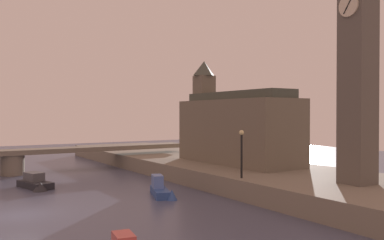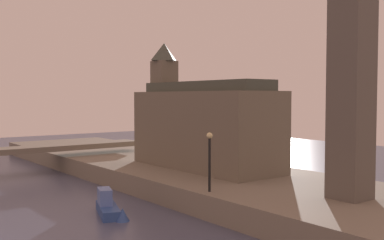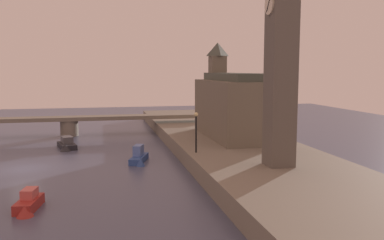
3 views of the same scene
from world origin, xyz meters
name	(u,v)px [view 1 (image 1 of 3)]	position (x,y,z in m)	size (l,w,h in m)	color
ground_plane	(20,215)	(0.00, 0.00, 0.00)	(120.00, 120.00, 0.00)	#474C66
far_embankment	(263,177)	(0.00, 20.00, 0.75)	(70.00, 12.00, 1.50)	slate
clock_tower	(358,52)	(9.55, 19.83, 10.44)	(2.13, 2.18, 17.28)	#5B544C
parliament_hall	(235,127)	(-4.59, 20.51, 4.94)	(13.46, 5.16, 10.46)	#6B6051
bridge_span	(6,157)	(-18.27, 1.96, 1.90)	(2.57, 34.96, 2.58)	slate
streetlamp	(242,148)	(3.35, 14.82, 3.74)	(0.36, 0.36, 3.55)	black
boat_tour_blue	(162,190)	(-0.40, 10.14, 0.49)	(4.31, 2.21, 1.68)	#2D4C93
boat_barge_dark	(36,184)	(-8.94, 2.87, 0.42)	(4.62, 2.46, 1.41)	#232328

